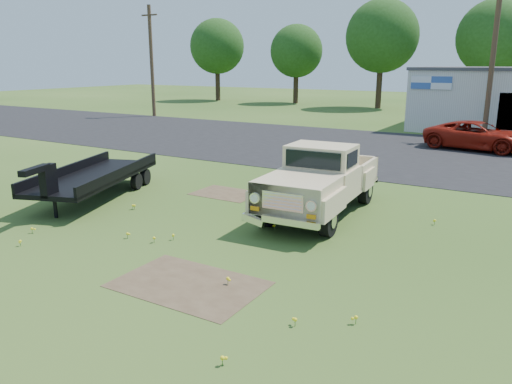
% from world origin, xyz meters
% --- Properties ---
extents(ground, '(140.00, 140.00, 0.00)m').
position_xyz_m(ground, '(0.00, 0.00, 0.00)').
color(ground, '#2C4E19').
rests_on(ground, ground).
extents(asphalt_lot, '(90.00, 14.00, 0.02)m').
position_xyz_m(asphalt_lot, '(0.00, 15.00, 0.00)').
color(asphalt_lot, black).
rests_on(asphalt_lot, ground).
extents(dirt_patch_a, '(3.00, 2.00, 0.01)m').
position_xyz_m(dirt_patch_a, '(1.50, -3.00, 0.00)').
color(dirt_patch_a, '#4D3B29').
rests_on(dirt_patch_a, ground).
extents(dirt_patch_b, '(2.20, 1.60, 0.01)m').
position_xyz_m(dirt_patch_b, '(-2.00, 3.50, 0.00)').
color(dirt_patch_b, '#4D3B29').
rests_on(dirt_patch_b, ground).
extents(utility_pole_west, '(1.60, 0.30, 9.00)m').
position_xyz_m(utility_pole_west, '(-22.00, 22.00, 4.60)').
color(utility_pole_west, '#4A3822').
rests_on(utility_pole_west, ground).
extents(utility_pole_mid, '(1.60, 0.30, 9.00)m').
position_xyz_m(utility_pole_mid, '(4.00, 22.00, 4.60)').
color(utility_pole_mid, '#4A3822').
rests_on(utility_pole_mid, ground).
extents(treeline_a, '(6.40, 6.40, 9.52)m').
position_xyz_m(treeline_a, '(-28.00, 40.00, 6.30)').
color(treeline_a, '#352418').
rests_on(treeline_a, ground).
extents(treeline_b, '(5.76, 5.76, 8.57)m').
position_xyz_m(treeline_b, '(-18.00, 41.00, 5.67)').
color(treeline_b, '#352418').
rests_on(treeline_b, ground).
extents(treeline_c, '(7.04, 7.04, 10.47)m').
position_xyz_m(treeline_c, '(-8.00, 39.50, 6.93)').
color(treeline_c, '#352418').
rests_on(treeline_c, ground).
extents(treeline_d, '(6.72, 6.72, 10.00)m').
position_xyz_m(treeline_d, '(2.00, 40.50, 6.62)').
color(treeline_d, '#352418').
rests_on(treeline_d, ground).
extents(vintage_pickup_truck, '(2.60, 5.93, 2.11)m').
position_xyz_m(vintage_pickup_truck, '(1.79, 2.95, 1.05)').
color(vintage_pickup_truck, beige).
rests_on(vintage_pickup_truck, ground).
extents(flatbed_trailer, '(3.96, 6.47, 1.68)m').
position_xyz_m(flatbed_trailer, '(-5.49, 0.82, 0.84)').
color(flatbed_trailer, black).
rests_on(flatbed_trailer, ground).
extents(red_pickup, '(5.57, 3.23, 1.46)m').
position_xyz_m(red_pickup, '(4.18, 17.71, 0.73)').
color(red_pickup, maroon).
rests_on(red_pickup, ground).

